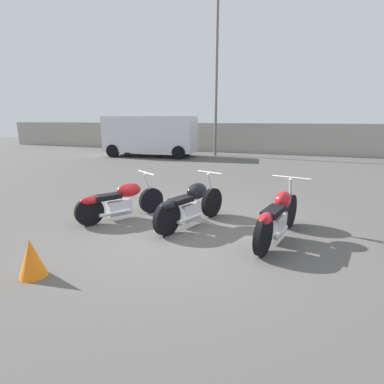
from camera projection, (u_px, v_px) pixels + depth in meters
name	position (u px, v px, depth m)	size (l,w,h in m)	color
ground_plane	(181.00, 234.00, 5.46)	(60.00, 60.00, 0.00)	#514F4C
fence_back	(268.00, 139.00, 17.83)	(40.00, 0.04, 1.79)	#9E998E
light_pole_left	(217.00, 59.00, 15.98)	(0.70, 0.35, 8.88)	slate
motorcycle_slot_0	(120.00, 201.00, 6.18)	(1.19, 1.69, 0.93)	black
motorcycle_slot_1	(191.00, 204.00, 5.80)	(0.85, 1.92, 0.99)	black
motorcycle_slot_2	(278.00, 217.00, 5.08)	(0.78, 2.08, 1.01)	black
parked_van	(151.00, 134.00, 16.52)	(5.12, 2.59, 2.18)	silver
traffic_cone_near	(32.00, 258.00, 3.93)	(0.36, 0.36, 0.52)	orange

